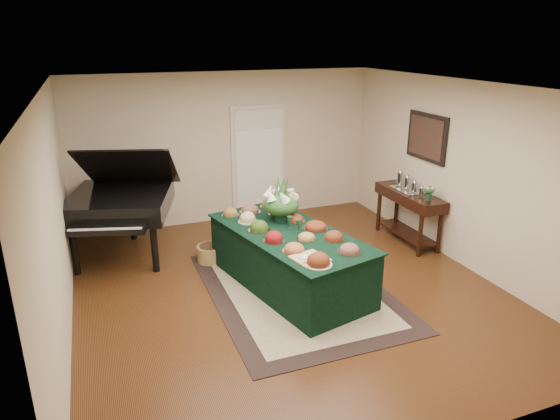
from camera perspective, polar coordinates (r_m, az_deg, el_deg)
name	(u,v)px	position (r m, az deg, el deg)	size (l,w,h in m)	color
ground	(288,289)	(6.90, 0.90, -9.03)	(6.00, 6.00, 0.00)	black
area_rug	(296,290)	(6.88, 1.89, -9.08)	(2.28, 3.19, 0.01)	black
kitchen_doorway	(259,163)	(9.34, -2.42, 5.35)	(1.05, 0.07, 2.10)	beige
buffet_table	(289,259)	(6.83, 1.04, -5.61)	(1.72, 2.70, 0.79)	black
food_platters	(286,227)	(6.71, 0.66, -1.97)	(1.28, 2.44, 0.12)	silver
cutting_board	(309,256)	(5.89, 3.34, -5.32)	(0.45, 0.45, 0.10)	tan
green_goblets	(294,224)	(6.71, 1.63, -1.61)	(0.14, 0.23, 0.18)	#153622
floral_centerpiece	(281,200)	(6.99, 0.15, 1.16)	(0.52, 0.52, 0.52)	#153622
grand_piano	(121,202)	(7.94, -17.74, 0.92)	(1.92, 2.03, 1.78)	black
wicker_basket	(210,254)	(7.72, -7.96, -4.96)	(0.41, 0.41, 0.25)	#A07C40
mahogany_sideboard	(409,203)	(8.47, 14.54, 0.79)	(0.45, 1.42, 0.87)	black
tea_service	(409,184)	(8.42, 14.51, 2.88)	(0.34, 0.74, 0.30)	silver
pink_bouquet	(429,190)	(8.01, 16.68, 2.17)	(0.19, 0.19, 0.24)	#153622
wall_painting	(427,137)	(8.34, 16.42, 7.99)	(0.05, 0.95, 0.75)	black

